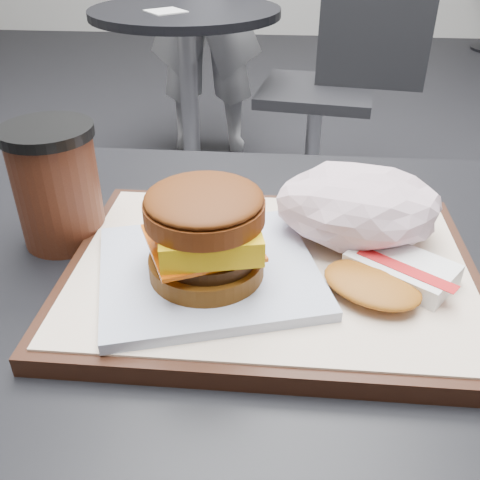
% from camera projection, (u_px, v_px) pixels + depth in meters
% --- Properties ---
extents(customer_table, '(0.80, 0.60, 0.77)m').
position_uv_depth(customer_table, '(245.00, 407.00, 0.61)').
color(customer_table, '#A5A5AA').
rests_on(customer_table, ground).
extents(serving_tray, '(0.38, 0.28, 0.02)m').
position_uv_depth(serving_tray, '(271.00, 272.00, 0.50)').
color(serving_tray, black).
rests_on(serving_tray, customer_table).
extents(breakfast_sandwich, '(0.23, 0.22, 0.09)m').
position_uv_depth(breakfast_sandwich, '(207.00, 243.00, 0.46)').
color(breakfast_sandwich, silver).
rests_on(breakfast_sandwich, serving_tray).
extents(hash_brown, '(0.14, 0.13, 0.02)m').
position_uv_depth(hash_brown, '(388.00, 275.00, 0.47)').
color(hash_brown, white).
rests_on(hash_brown, serving_tray).
extents(crumpled_wrapper, '(0.16, 0.12, 0.07)m').
position_uv_depth(crumpled_wrapper, '(359.00, 206.00, 0.52)').
color(crumpled_wrapper, silver).
rests_on(crumpled_wrapper, serving_tray).
extents(coffee_cup, '(0.09, 0.09, 0.13)m').
position_uv_depth(coffee_cup, '(56.00, 183.00, 0.54)').
color(coffee_cup, '#421B0F').
rests_on(coffee_cup, customer_table).
extents(neighbor_table, '(0.70, 0.70, 0.75)m').
position_uv_depth(neighbor_table, '(188.00, 64.00, 2.05)').
color(neighbor_table, black).
rests_on(neighbor_table, ground).
extents(napkin, '(0.17, 0.17, 0.00)m').
position_uv_depth(napkin, '(166.00, 11.00, 1.86)').
color(napkin, silver).
rests_on(napkin, neighbor_table).
extents(neighbor_chair, '(0.63, 0.48, 0.88)m').
position_uv_depth(neighbor_chair, '(336.00, 79.00, 2.01)').
color(neighbor_chair, '#B5B5BB').
rests_on(neighbor_chair, ground).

